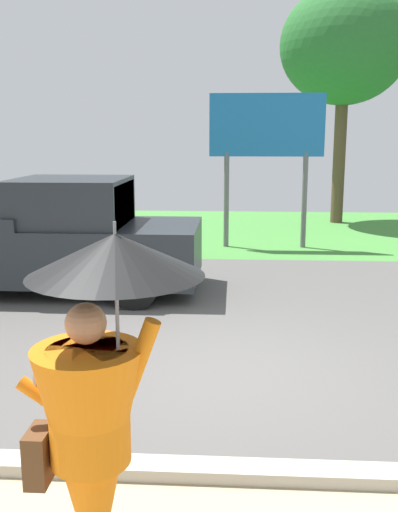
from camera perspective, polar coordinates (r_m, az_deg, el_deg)
ground_plane at (r=9.31m, az=2.83°, el=-4.53°), size 40.00×22.00×0.20m
monk_pedestrian at (r=3.30m, az=-10.12°, el=-15.22°), size 1.03×0.92×2.13m
pickup_truck at (r=10.02m, az=-14.92°, el=1.64°), size 5.20×2.28×1.88m
roadside_billboard at (r=13.49m, az=6.68°, el=11.61°), size 2.60×0.12×3.50m
tree_left_far at (r=18.03m, az=14.14°, el=19.39°), size 3.69×3.69×6.78m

